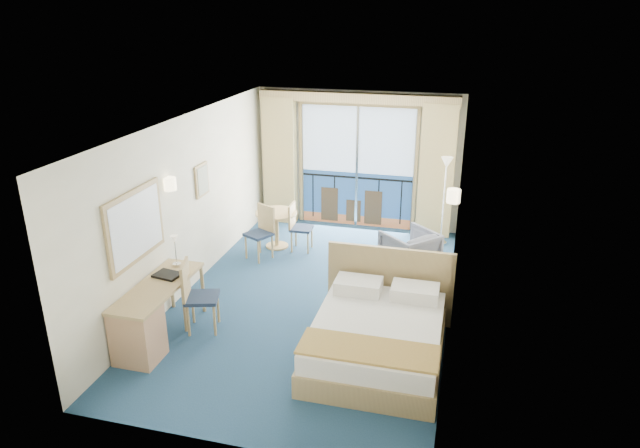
% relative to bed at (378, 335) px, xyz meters
% --- Properties ---
extents(floor, '(6.50, 6.50, 0.00)m').
position_rel_bed_xyz_m(floor, '(-1.18, 1.31, -0.31)').
color(floor, navy).
rests_on(floor, ground).
extents(room_walls, '(4.04, 6.54, 2.72)m').
position_rel_bed_xyz_m(room_walls, '(-1.18, 1.31, 1.47)').
color(room_walls, beige).
rests_on(room_walls, ground).
extents(balcony_door, '(2.36, 0.03, 2.52)m').
position_rel_bed_xyz_m(balcony_door, '(-1.19, 4.52, 0.83)').
color(balcony_door, navy).
rests_on(balcony_door, room_walls).
extents(curtain_left, '(0.65, 0.22, 2.55)m').
position_rel_bed_xyz_m(curtain_left, '(-2.73, 4.38, 0.97)').
color(curtain_left, tan).
rests_on(curtain_left, room_walls).
extents(curtain_right, '(0.65, 0.22, 2.55)m').
position_rel_bed_xyz_m(curtain_right, '(0.37, 4.38, 0.97)').
color(curtain_right, tan).
rests_on(curtain_right, room_walls).
extents(pelmet, '(3.80, 0.25, 0.18)m').
position_rel_bed_xyz_m(pelmet, '(-1.18, 4.41, 2.27)').
color(pelmet, tan).
rests_on(pelmet, room_walls).
extents(mirror, '(0.05, 1.25, 0.95)m').
position_rel_bed_xyz_m(mirror, '(-3.15, -0.19, 1.24)').
color(mirror, tan).
rests_on(mirror, room_walls).
extents(wall_print, '(0.04, 0.42, 0.52)m').
position_rel_bed_xyz_m(wall_print, '(-3.15, 1.76, 1.29)').
color(wall_print, tan).
rests_on(wall_print, room_walls).
extents(sconce_left, '(0.18, 0.18, 0.18)m').
position_rel_bed_xyz_m(sconce_left, '(-3.12, 0.71, 1.54)').
color(sconce_left, '#FFE9B2').
rests_on(sconce_left, room_walls).
extents(sconce_right, '(0.18, 0.18, 0.18)m').
position_rel_bed_xyz_m(sconce_right, '(0.76, 1.16, 1.54)').
color(sconce_right, '#FFE9B2').
rests_on(sconce_right, room_walls).
extents(bed, '(1.76, 2.09, 1.10)m').
position_rel_bed_xyz_m(bed, '(0.00, 0.00, 0.00)').
color(bed, tan).
rests_on(bed, ground).
extents(nightstand, '(0.42, 0.40, 0.55)m').
position_rel_bed_xyz_m(nightstand, '(0.59, 1.35, -0.03)').
color(nightstand, tan).
rests_on(nightstand, ground).
extents(phone, '(0.21, 0.17, 0.09)m').
position_rel_bed_xyz_m(phone, '(0.61, 1.35, 0.29)').
color(phone, white).
rests_on(phone, nightstand).
extents(armchair, '(1.10, 1.10, 0.72)m').
position_rel_bed_xyz_m(armchair, '(0.11, 2.61, 0.05)').
color(armchair, '#4E525F').
rests_on(armchair, ground).
extents(floor_lamp, '(0.23, 0.23, 1.67)m').
position_rel_bed_xyz_m(floor_lamp, '(0.56, 3.96, 0.95)').
color(floor_lamp, silver).
rests_on(floor_lamp, ground).
extents(desk, '(0.56, 1.63, 0.76)m').
position_rel_bed_xyz_m(desk, '(-2.89, -0.70, 0.11)').
color(desk, tan).
rests_on(desk, ground).
extents(desk_chair, '(0.55, 0.54, 1.01)m').
position_rel_bed_xyz_m(desk_chair, '(-2.51, 0.03, 0.26)').
color(desk_chair, '#1C2942').
rests_on(desk_chair, ground).
extents(folder, '(0.39, 0.32, 0.03)m').
position_rel_bed_xyz_m(folder, '(-2.90, 0.03, 0.47)').
color(folder, black).
rests_on(folder, desk).
extents(desk_lamp, '(0.12, 0.12, 0.44)m').
position_rel_bed_xyz_m(desk_lamp, '(-2.93, 0.35, 0.78)').
color(desk_lamp, silver).
rests_on(desk_lamp, desk).
extents(round_table, '(0.76, 0.76, 0.68)m').
position_rel_bed_xyz_m(round_table, '(-2.37, 3.04, 0.21)').
color(round_table, tan).
rests_on(round_table, ground).
extents(table_chair_a, '(0.40, 0.39, 0.87)m').
position_rel_bed_xyz_m(table_chair_a, '(-1.96, 3.01, 0.18)').
color(table_chair_a, '#1C2942').
rests_on(table_chair_a, ground).
extents(table_chair_b, '(0.55, 0.55, 0.94)m').
position_rel_bed_xyz_m(table_chair_b, '(-2.47, 2.55, 0.22)').
color(table_chair_b, '#1C2942').
rests_on(table_chair_b, ground).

